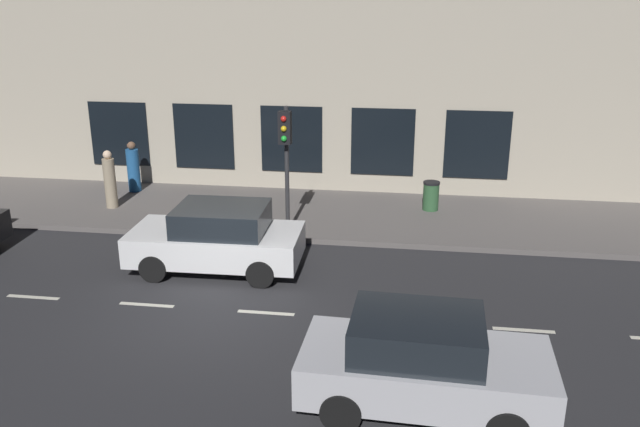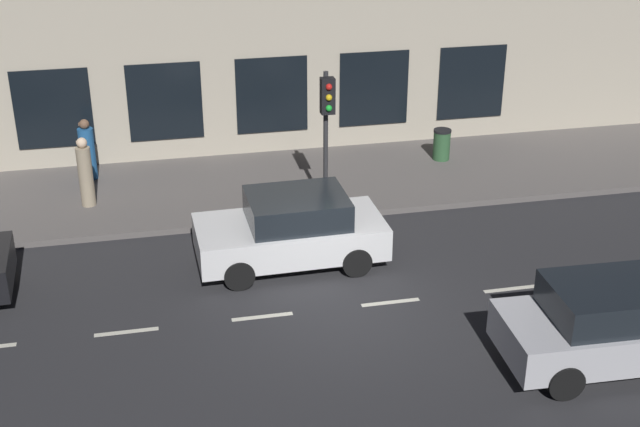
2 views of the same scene
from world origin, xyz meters
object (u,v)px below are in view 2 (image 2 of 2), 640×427
object	(u,v)px
parked_car_0	(292,230)
pedestrian_0	(86,174)
parked_car_1	(611,324)
trash_bin	(442,144)
pedestrian_1	(88,152)
traffic_light	(327,113)

from	to	relation	value
parked_car_0	pedestrian_0	xyz separation A→B (m)	(3.70, 4.40, 0.18)
parked_car_0	parked_car_1	bearing A→B (deg)	-136.67
trash_bin	parked_car_0	bearing A→B (deg)	133.44
parked_car_1	pedestrian_0	size ratio (longest dim) A/B	2.29
parked_car_1	pedestrian_1	xyz separation A→B (m)	(10.31, 9.21, 0.11)
traffic_light	parked_car_0	distance (m)	3.11
parked_car_1	parked_car_0	bearing A→B (deg)	-133.48
parked_car_1	trash_bin	xyz separation A→B (m)	(9.70, -0.29, -0.20)
parked_car_0	pedestrian_0	distance (m)	5.76
traffic_light	trash_bin	world-z (taller)	traffic_light
traffic_light	pedestrian_0	xyz separation A→B (m)	(1.53, 5.65, -1.66)
pedestrian_0	pedestrian_1	size ratio (longest dim) A/B	1.07
traffic_light	parked_car_1	world-z (taller)	traffic_light
parked_car_0	trash_bin	distance (m)	7.01
trash_bin	parked_car_1	bearing A→B (deg)	178.28
pedestrian_0	trash_bin	world-z (taller)	pedestrian_0
pedestrian_1	trash_bin	world-z (taller)	pedestrian_1
parked_car_0	trash_bin	xyz separation A→B (m)	(4.82, -5.09, -0.21)
traffic_light	parked_car_1	xyz separation A→B (m)	(-7.06, -3.55, -1.84)
pedestrian_0	trash_bin	xyz separation A→B (m)	(1.12, -9.49, -0.39)
parked_car_0	pedestrian_1	size ratio (longest dim) A/B	2.49
pedestrian_0	trash_bin	distance (m)	9.57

